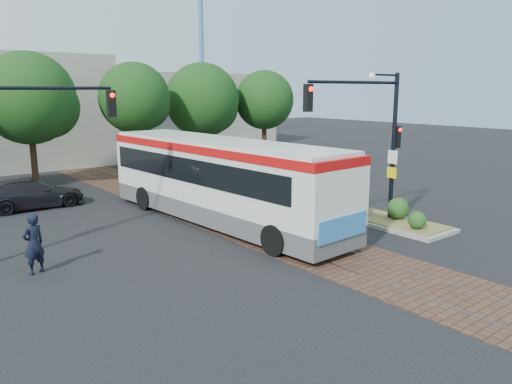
% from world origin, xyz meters
% --- Properties ---
extents(ground, '(120.00, 120.00, 0.00)m').
position_xyz_m(ground, '(0.00, 0.00, 0.00)').
color(ground, black).
rests_on(ground, ground).
extents(trackbed, '(3.60, 40.00, 0.02)m').
position_xyz_m(trackbed, '(0.00, 4.00, 0.01)').
color(trackbed, brown).
rests_on(trackbed, ground).
extents(tree_row, '(26.40, 5.60, 7.67)m').
position_xyz_m(tree_row, '(1.21, 16.42, 4.85)').
color(tree_row, '#382314').
rests_on(tree_row, ground).
extents(warehouses, '(40.00, 13.00, 8.00)m').
position_xyz_m(warehouses, '(-0.53, 28.75, 3.81)').
color(warehouses, '#ADA899').
rests_on(warehouses, ground).
extents(crane, '(8.00, 0.50, 18.00)m').
position_xyz_m(crane, '(18.00, 34.00, 10.88)').
color(crane, '#3F72B2').
rests_on(crane, ground).
extents(city_bus, '(3.45, 13.26, 3.51)m').
position_xyz_m(city_bus, '(-0.59, 3.71, 1.96)').
color(city_bus, '#4E4E51').
rests_on(city_bus, ground).
extents(traffic_island, '(2.20, 5.20, 1.13)m').
position_xyz_m(traffic_island, '(4.82, -0.90, 0.33)').
color(traffic_island, gray).
rests_on(traffic_island, ground).
extents(signal_pole_main, '(5.49, 0.46, 6.00)m').
position_xyz_m(signal_pole_main, '(3.86, -0.81, 4.16)').
color(signal_pole_main, black).
rests_on(signal_pole_main, ground).
extents(signal_pole_left, '(4.99, 0.34, 6.00)m').
position_xyz_m(signal_pole_left, '(-8.37, 4.00, 3.86)').
color(signal_pole_left, black).
rests_on(signal_pole_left, ground).
extents(officer, '(0.80, 0.65, 1.89)m').
position_xyz_m(officer, '(-8.47, 2.22, 0.95)').
color(officer, black).
rests_on(officer, ground).
extents(parked_car, '(4.74, 1.96, 1.37)m').
position_xyz_m(parked_car, '(-6.13, 11.34, 0.69)').
color(parked_car, black).
rests_on(parked_car, ground).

